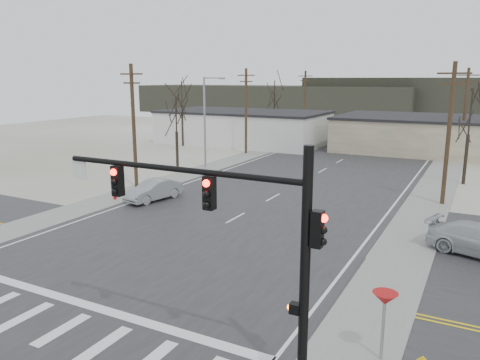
# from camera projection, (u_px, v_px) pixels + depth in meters

# --- Properties ---
(ground) EXTENTS (140.00, 140.00, 0.00)m
(ground) POSITION_uv_depth(u_px,v_px,m) (159.00, 260.00, 23.28)
(ground) COLOR white
(ground) RESTS_ON ground
(main_road) EXTENTS (18.00, 110.00, 0.05)m
(main_road) POSITION_uv_depth(u_px,v_px,m) (278.00, 195.00, 36.24)
(main_road) COLOR #272729
(main_road) RESTS_ON ground
(cross_road) EXTENTS (90.00, 10.00, 0.04)m
(cross_road) POSITION_uv_depth(u_px,v_px,m) (159.00, 260.00, 23.28)
(cross_road) COLOR #272729
(cross_road) RESTS_ON ground
(sidewalk_left) EXTENTS (3.00, 90.00, 0.06)m
(sidewalk_left) POSITION_uv_depth(u_px,v_px,m) (198.00, 171.00, 45.39)
(sidewalk_left) COLOR gray
(sidewalk_left) RESTS_ON ground
(sidewalk_right) EXTENTS (3.00, 90.00, 0.06)m
(sidewalk_right) POSITION_uv_depth(u_px,v_px,m) (432.00, 196.00, 35.74)
(sidewalk_right) COLOR gray
(sidewalk_right) RESTS_ON ground
(traffic_signal_mast) EXTENTS (8.95, 0.43, 7.20)m
(traffic_signal_mast) POSITION_uv_depth(u_px,v_px,m) (243.00, 229.00, 13.33)
(traffic_signal_mast) COLOR black
(traffic_signal_mast) RESTS_ON ground
(fire_hydrant) EXTENTS (0.24, 0.24, 0.87)m
(fire_hydrant) POSITION_uv_depth(u_px,v_px,m) (115.00, 194.00, 34.74)
(fire_hydrant) COLOR #A50C0C
(fire_hydrant) RESTS_ON ground
(yield_sign) EXTENTS (0.80, 0.80, 2.35)m
(yield_sign) POSITION_uv_depth(u_px,v_px,m) (385.00, 301.00, 14.58)
(yield_sign) COLOR gray
(yield_sign) RESTS_ON ground
(building_left_far) EXTENTS (22.30, 12.30, 4.50)m
(building_left_far) POSITION_uv_depth(u_px,v_px,m) (243.00, 127.00, 64.66)
(building_left_far) COLOR silver
(building_left_far) RESTS_ON ground
(building_right_far) EXTENTS (26.30, 14.30, 4.30)m
(building_right_far) POSITION_uv_depth(u_px,v_px,m) (450.00, 135.00, 56.31)
(building_right_far) COLOR beige
(building_right_far) RESTS_ON ground
(upole_left_b) EXTENTS (2.20, 0.30, 10.00)m
(upole_left_b) POSITION_uv_depth(u_px,v_px,m) (134.00, 124.00, 37.77)
(upole_left_b) COLOR #483721
(upole_left_b) RESTS_ON ground
(upole_left_c) EXTENTS (2.20, 0.30, 10.00)m
(upole_left_c) POSITION_uv_depth(u_px,v_px,m) (246.00, 110.00, 55.07)
(upole_left_c) COLOR #483721
(upole_left_c) RESTS_ON ground
(upole_left_d) EXTENTS (2.20, 0.30, 10.00)m
(upole_left_d) POSITION_uv_depth(u_px,v_px,m) (305.00, 102.00, 72.36)
(upole_left_d) COLOR #483721
(upole_left_d) RESTS_ON ground
(upole_right_a) EXTENTS (2.20, 0.30, 10.00)m
(upole_right_a) POSITION_uv_depth(u_px,v_px,m) (449.00, 132.00, 32.49)
(upole_right_a) COLOR #483721
(upole_right_a) RESTS_ON ground
(upole_right_b) EXTENTS (2.20, 0.30, 10.00)m
(upole_right_b) POSITION_uv_depth(u_px,v_px,m) (465.00, 112.00, 51.51)
(upole_right_b) COLOR #483721
(upole_right_b) RESTS_ON ground
(streetlight_main) EXTENTS (2.40, 0.25, 9.00)m
(streetlight_main) POSITION_uv_depth(u_px,v_px,m) (206.00, 117.00, 46.13)
(streetlight_main) COLOR gray
(streetlight_main) RESTS_ON ground
(tree_left_near) EXTENTS (3.30, 3.30, 7.35)m
(tree_left_near) POSITION_uv_depth(u_px,v_px,m) (176.00, 117.00, 45.37)
(tree_left_near) COLOR #2E261C
(tree_left_near) RESTS_ON ground
(tree_right_mid) EXTENTS (3.74, 3.74, 8.33)m
(tree_right_mid) POSITION_uv_depth(u_px,v_px,m) (470.00, 114.00, 38.80)
(tree_right_mid) COLOR #2E261C
(tree_right_mid) RESTS_ON ground
(tree_left_far) EXTENTS (3.96, 3.96, 8.82)m
(tree_left_far) POSITION_uv_depth(u_px,v_px,m) (274.00, 96.00, 68.08)
(tree_left_far) COLOR #2E261C
(tree_left_far) RESTS_ON ground
(tree_left_mid) EXTENTS (3.96, 3.96, 8.82)m
(tree_left_mid) POSITION_uv_depth(u_px,v_px,m) (182.00, 98.00, 61.35)
(tree_left_mid) COLOR #2E261C
(tree_left_mid) RESTS_ON ground
(hill_left) EXTENTS (70.00, 18.00, 7.00)m
(hill_left) POSITION_uv_depth(u_px,v_px,m) (271.00, 100.00, 118.00)
(hill_left) COLOR #333026
(hill_left) RESTS_ON ground
(sedan_crossing) EXTENTS (2.45, 4.78, 1.50)m
(sedan_crossing) POSITION_uv_depth(u_px,v_px,m) (154.00, 190.00, 34.47)
(sedan_crossing) COLOR gray
(sedan_crossing) RESTS_ON main_road
(car_far_a) EXTENTS (3.37, 4.93, 1.32)m
(car_far_a) POSITION_uv_depth(u_px,v_px,m) (421.00, 146.00, 57.41)
(car_far_a) COLOR black
(car_far_a) RESTS_ON main_road
(car_far_b) EXTENTS (2.97, 4.27, 1.35)m
(car_far_b) POSITION_uv_depth(u_px,v_px,m) (375.00, 131.00, 73.41)
(car_far_b) COLOR black
(car_far_b) RESTS_ON main_road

